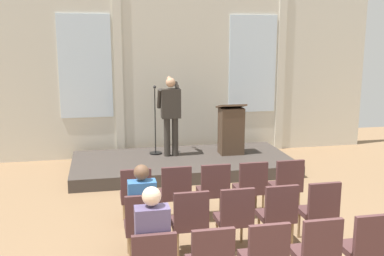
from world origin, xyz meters
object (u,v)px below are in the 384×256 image
object	(u,v)px
chair_r2_c2	(265,255)
chair_r2_c4	(366,245)
chair_r0_c3	(251,185)
chair_r1_c1	(190,219)
chair_r1_c2	(235,215)
chair_r2_c3	(317,250)
audience_r2_c0	(152,242)
chair_r0_c2	(214,187)
chair_r0_c0	(136,193)
chair_r0_c4	(287,183)
mic_stand	(155,139)
chair_r0_c1	(175,190)
chair_r1_c4	(320,208)
speaker	(171,111)
chair_r1_c0	(143,222)
chair_r1_c3	(278,212)
lectern	(231,130)
audience_r1_c0	(142,206)

from	to	relation	value
chair_r2_c2	chair_r2_c4	distance (m)	1.23
chair_r0_c3	chair_r1_c1	world-z (taller)	same
chair_r1_c2	chair_r2_c3	bearing A→B (deg)	-61.79
audience_r2_c0	chair_r0_c2	bearing A→B (deg)	60.96
chair_r0_c0	chair_r0_c4	bearing A→B (deg)	0.00
mic_stand	chair_r1_c2	xyz separation A→B (m)	(0.52, -4.46, -0.06)
chair_r0_c1	chair_r1_c4	world-z (taller)	same
speaker	chair_r2_c4	xyz separation A→B (m)	(1.44, -5.38, -0.74)
chair_r0_c3	chair_r0_c2	bearing A→B (deg)	180.00
chair_r0_c1	chair_r1_c0	world-z (taller)	same
chair_r0_c2	chair_r1_c1	bearing A→B (deg)	-118.21
mic_stand	chair_r1_c4	distance (m)	4.79
chair_r0_c4	chair_r1_c3	bearing A→B (deg)	-118.21
lectern	chair_r0_c1	xyz separation A→B (m)	(-1.77, -3.00, -0.27)
audience_r1_c0	chair_r1_c3	size ratio (longest dim) A/B	1.38
chair_r1_c4	chair_r0_c0	bearing A→B (deg)	155.01
chair_r0_c2	mic_stand	bearing A→B (deg)	99.01
lectern	chair_r0_c4	world-z (taller)	lectern
speaker	chair_r1_c1	bearing A→B (deg)	-95.54
chair_r1_c2	lectern	bearing A→B (deg)	74.46
chair_r1_c0	chair_r1_c3	distance (m)	1.85
speaker	chair_r0_c3	xyz separation A→B (m)	(0.82, -3.08, -0.74)
mic_stand	audience_r1_c0	size ratio (longest dim) A/B	1.20
chair_r1_c0	chair_r1_c4	size ratio (longest dim) A/B	1.00
speaker	audience_r2_c0	xyz separation A→B (m)	(-1.03, -5.30, -0.51)
chair_r0_c1	chair_r1_c1	world-z (taller)	same
speaker	chair_r1_c4	size ratio (longest dim) A/B	1.85
audience_r2_c0	chair_r2_c2	distance (m)	1.26
chair_r0_c4	chair_r1_c3	xyz separation A→B (m)	(-0.62, -1.15, 0.00)
chair_r0_c3	speaker	bearing A→B (deg)	104.92
chair_r0_c1	chair_r1_c2	bearing A→B (deg)	-61.79
chair_r0_c1	chair_r0_c2	size ratio (longest dim) A/B	1.00
chair_r0_c2	chair_r2_c3	xyz separation A→B (m)	(0.62, -2.30, 0.00)
mic_stand	chair_r2_c3	world-z (taller)	mic_stand
chair_r0_c3	chair_r2_c3	bearing A→B (deg)	-90.00
chair_r1_c2	audience_r2_c0	world-z (taller)	audience_r2_c0
mic_stand	chair_r1_c1	world-z (taller)	mic_stand
chair_r1_c2	audience_r2_c0	xyz separation A→B (m)	(-1.23, -1.07, 0.23)
mic_stand	chair_r0_c2	world-z (taller)	mic_stand
chair_r1_c1	lectern	bearing A→B (deg)	66.89
lectern	chair_r0_c0	size ratio (longest dim) A/B	1.23
chair_r1_c2	audience_r2_c0	bearing A→B (deg)	-139.01
mic_stand	chair_r1_c3	bearing A→B (deg)	-75.65
chair_r2_c3	lectern	bearing A→B (deg)	84.21
chair_r0_c2	chair_r1_c1	distance (m)	1.30
chair_r0_c4	chair_r2_c3	bearing A→B (deg)	-105.01
lectern	chair_r1_c3	world-z (taller)	lectern
chair_r0_c1	audience_r2_c0	distance (m)	2.32
speaker	chair_r1_c3	bearing A→B (deg)	-79.01
speaker	chair_r2_c4	bearing A→B (deg)	-75.04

